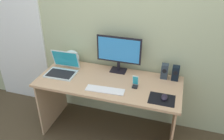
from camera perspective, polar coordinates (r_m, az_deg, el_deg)
The scene contains 13 objects.
ground_plane at distance 2.95m, azimuth -0.73°, elevation -14.83°, with size 8.00×8.00×0.00m, color #453825.
wall_back at distance 2.61m, azimuth 1.70°, elevation 11.29°, with size 6.00×0.04×2.50m, color #B1B78C.
door_left at distance 3.30m, azimuth -22.88°, elevation 8.54°, with size 0.82×0.02×2.02m, color white.
desk at distance 2.58m, azimuth -0.81°, elevation -5.39°, with size 1.56×0.66×0.73m.
monitor at distance 2.57m, azimuth 1.69°, elevation 4.46°, with size 0.51×0.14×0.42m.
speaker_right at distance 2.57m, azimuth 15.50°, elevation -0.74°, with size 0.08×0.08×0.16m.
speaker_near_monitor at distance 2.57m, azimuth 12.93°, elevation -0.29°, with size 0.07×0.07×0.17m.
laptop at distance 2.69m, azimuth -12.21°, elevation 0.30°, with size 0.34×0.30×0.24m.
fishbowl at distance 2.84m, azimuth -10.01°, elevation 3.06°, with size 0.19×0.19×0.19m, color silver.
keyboard_external at distance 2.34m, azimuth -1.76°, elevation -4.97°, with size 0.40×0.11×0.01m, color white.
mousepad at distance 2.27m, azimuth 12.27°, elevation -7.11°, with size 0.25×0.20×0.00m, color black.
mouse at distance 2.27m, azimuth 12.89°, elevation -6.65°, with size 0.06×0.10×0.04m, color black.
phone_in_dock at distance 2.38m, azimuth 5.80°, elevation -3.27°, with size 0.06×0.06×0.14m.
Camera 1 is at (0.66, -2.01, 2.06)m, focal length 36.78 mm.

